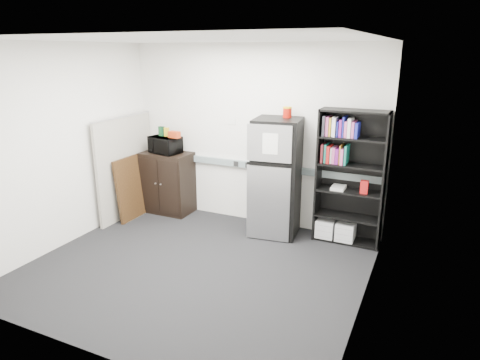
{
  "coord_description": "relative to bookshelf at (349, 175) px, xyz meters",
  "views": [
    {
      "loc": [
        2.5,
        -4.1,
        2.59
      ],
      "look_at": [
        0.19,
        0.9,
        0.91
      ],
      "focal_mm": 32.0,
      "sensor_mm": 36.0,
      "label": 1
    }
  ],
  "objects": [
    {
      "name": "framed_poster",
      "position": [
        -3.28,
        -0.49,
        -0.47
      ],
      "size": [
        0.14,
        0.77,
        0.99
      ],
      "rotation": [
        0.0,
        -0.1,
        0.0
      ],
      "color": "black",
      "rests_on": "floor"
    },
    {
      "name": "coffee_can",
      "position": [
        -0.9,
        -0.02,
        0.81
      ],
      "size": [
        0.12,
        0.12,
        0.17
      ],
      "color": "#A51207",
      "rests_on": "refrigerator"
    },
    {
      "name": "wall_back",
      "position": [
        -1.51,
        0.18,
        0.38
      ],
      "size": [
        4.0,
        0.02,
        2.7
      ],
      "primitive_type": "cube",
      "color": "white",
      "rests_on": "floor"
    },
    {
      "name": "snack_box_b",
      "position": [
        -2.98,
        -0.05,
        0.37
      ],
      "size": [
        0.07,
        0.05,
        0.15
      ],
      "primitive_type": "cube",
      "rotation": [
        0.0,
        0.0,
        -0.04
      ],
      "color": "#0C381F",
      "rests_on": "microwave"
    },
    {
      "name": "snack_box_a",
      "position": [
        -3.01,
        -0.05,
        0.37
      ],
      "size": [
        0.08,
        0.07,
        0.15
      ],
      "primitive_type": "cube",
      "rotation": [
        0.0,
        0.0,
        -0.31
      ],
      "color": "#175326",
      "rests_on": "microwave"
    },
    {
      "name": "snack_box_c",
      "position": [
        -2.9,
        -0.05,
        0.37
      ],
      "size": [
        0.07,
        0.06,
        0.14
      ],
      "primitive_type": "cube",
      "rotation": [
        0.0,
        0.0,
        0.11
      ],
      "color": "gold",
      "rests_on": "microwave"
    },
    {
      "name": "wall_right",
      "position": [
        0.49,
        -1.57,
        0.38
      ],
      "size": [
        0.02,
        3.5,
        2.7
      ],
      "primitive_type": "cube",
      "color": "white",
      "rests_on": "floor"
    },
    {
      "name": "bookshelf",
      "position": [
        0.0,
        0.0,
        0.0
      ],
      "size": [
        0.9,
        0.34,
        1.85
      ],
      "color": "black",
      "rests_on": "floor"
    },
    {
      "name": "floor",
      "position": [
        -1.51,
        -1.57,
        -0.97
      ],
      "size": [
        4.0,
        4.0,
        0.0
      ],
      "primitive_type": "plane",
      "color": "black",
      "rests_on": "ground"
    },
    {
      "name": "microwave",
      "position": [
        -2.92,
        -0.08,
        0.16
      ],
      "size": [
        0.54,
        0.41,
        0.27
      ],
      "primitive_type": "imported",
      "rotation": [
        0.0,
        0.0,
        -0.19
      ],
      "color": "black",
      "rests_on": "cabinet"
    },
    {
      "name": "cabinet",
      "position": [
        -2.92,
        -0.07,
        -0.47
      ],
      "size": [
        0.8,
        0.53,
        1.0
      ],
      "color": "black",
      "rests_on": "floor"
    },
    {
      "name": "ceiling",
      "position": [
        -1.51,
        -1.57,
        1.73
      ],
      "size": [
        4.0,
        3.5,
        0.02
      ],
      "primitive_type": "cube",
      "color": "white",
      "rests_on": "wall_back"
    },
    {
      "name": "cubicle_partition",
      "position": [
        -3.41,
        -0.49,
        -0.16
      ],
      "size": [
        0.06,
        1.3,
        1.62
      ],
      "color": "#9E988D",
      "rests_on": "floor"
    },
    {
      "name": "wall_note",
      "position": [
        -1.86,
        0.18,
        0.58
      ],
      "size": [
        0.14,
        0.0,
        0.1
      ],
      "primitive_type": "cube",
      "color": "white",
      "rests_on": "wall_back"
    },
    {
      "name": "snack_bag",
      "position": [
        -2.72,
        -0.1,
        0.35
      ],
      "size": [
        0.19,
        0.12,
        0.1
      ],
      "primitive_type": "cube",
      "rotation": [
        0.0,
        0.0,
        -0.14
      ],
      "color": "#B93612",
      "rests_on": "microwave"
    },
    {
      "name": "electrical_raceway",
      "position": [
        -1.51,
        0.15,
        -0.07
      ],
      "size": [
        3.92,
        0.05,
        0.1
      ],
      "primitive_type": "cube",
      "color": "gray",
      "rests_on": "wall_back"
    },
    {
      "name": "refrigerator",
      "position": [
        -0.99,
        -0.15,
        -0.13
      ],
      "size": [
        0.71,
        0.74,
        1.69
      ],
      "rotation": [
        0.0,
        0.0,
        0.13
      ],
      "color": "black",
      "rests_on": "floor"
    },
    {
      "name": "wall_left",
      "position": [
        -3.51,
        -1.57,
        0.38
      ],
      "size": [
        0.02,
        3.5,
        2.7
      ],
      "primitive_type": "cube",
      "color": "white",
      "rests_on": "floor"
    }
  ]
}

